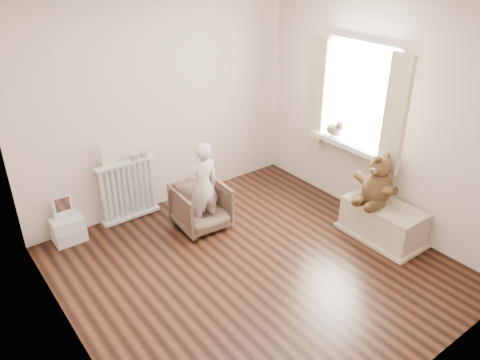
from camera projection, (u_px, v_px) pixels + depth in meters
floor at (255, 268)px, 4.86m from camera, size 3.60×3.60×0.01m
ceiling at (259, 3)px, 3.67m from camera, size 3.60×3.60×0.01m
back_wall at (161, 104)px, 5.54m from camera, size 3.60×0.02×2.60m
front_wall at (433, 246)px, 2.98m from camera, size 3.60×0.02×2.60m
left_wall at (58, 217)px, 3.30m from camera, size 0.02×3.60×2.60m
right_wall at (382, 114)px, 5.22m from camera, size 0.02×3.60×2.60m
window at (360, 96)px, 5.35m from camera, size 0.03×0.90×1.10m
window_sill at (349, 144)px, 5.56m from camera, size 0.22×1.10×0.06m
curtain_left at (395, 116)px, 4.91m from camera, size 0.06×0.26×1.30m
curtain_right at (317, 91)px, 5.72m from camera, size 0.06×0.26×1.30m
radiator at (128, 190)px, 5.55m from camera, size 0.72×0.14×0.76m
paper_doll at (109, 154)px, 5.23m from camera, size 0.18×0.02×0.30m
tin_a at (134, 157)px, 5.44m from camera, size 0.10×0.10×0.06m
tin_b at (144, 155)px, 5.51m from camera, size 0.10×0.10×0.05m
toy_vanity at (66, 220)px, 5.18m from camera, size 0.34×0.25×0.54m
armchair at (201, 207)px, 5.45m from camera, size 0.60×0.62×0.53m
child at (203, 187)px, 5.28m from camera, size 0.40×0.28×1.07m
toy_bench at (382, 222)px, 5.29m from camera, size 0.47×0.88×0.41m
teddy_bear at (378, 182)px, 5.13m from camera, size 0.48×0.37×0.58m
plush_cat at (335, 128)px, 5.67m from camera, size 0.20×0.29×0.23m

